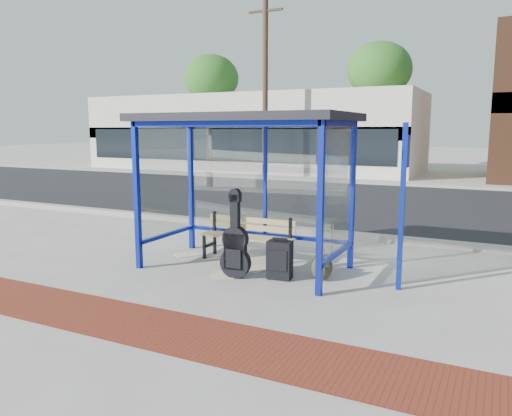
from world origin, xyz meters
The scene contains 19 objects.
ground centered at (0.00, 0.00, 0.00)m, with size 120.00×120.00×0.00m, color #B2ADA0.
brick_paver_strip centered at (0.00, -2.60, 0.01)m, with size 60.00×1.00×0.01m, color maroon.
curb_near centered at (0.00, 2.90, 0.06)m, with size 60.00×0.25×0.12m, color gray.
street_asphalt centered at (0.00, 8.00, 0.00)m, with size 60.00×10.00×0.00m, color black.
curb_far centered at (0.00, 13.10, 0.06)m, with size 60.00×0.25×0.12m, color gray.
far_sidewalk centered at (0.00, 15.00, 0.00)m, with size 60.00×4.00×0.01m, color #B2ADA0.
bus_shelter centered at (0.00, 0.07, 2.07)m, with size 3.30×1.80×2.42m.
storefront_white centered at (-9.00, 17.99, 2.00)m, with size 18.00×6.04×4.00m.
tree_left centered at (-14.00, 22.00, 5.45)m, with size 3.60×3.60×7.03m.
tree_mid centered at (-3.00, 22.00, 5.45)m, with size 3.60×3.60×7.03m.
utility_pole_west centered at (-6.00, 13.40, 4.11)m, with size 1.60×0.24×8.00m.
bench centered at (-0.18, 0.46, 0.43)m, with size 1.62×0.40×0.76m.
guitar_bag centered at (0.12, -0.53, 0.46)m, with size 0.47×0.17×1.25m.
suitcase centered at (0.74, -0.31, 0.29)m, with size 0.38×0.27×0.62m.
backpack centered at (1.31, -0.07, 0.18)m, with size 0.38×0.36×0.38m.
sign_post centered at (2.41, -0.02, 1.28)m, with size 0.09×0.28×2.27m.
newspaper_a centered at (-1.30, 0.30, 0.00)m, with size 0.43×0.34×0.01m, color white.
newspaper_b centered at (-0.11, -0.50, 0.00)m, with size 0.43×0.34×0.01m, color white.
newspaper_c centered at (0.20, 0.01, 0.00)m, with size 0.42×0.33×0.01m, color white.
Camera 1 is at (3.58, -6.82, 2.18)m, focal length 35.00 mm.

